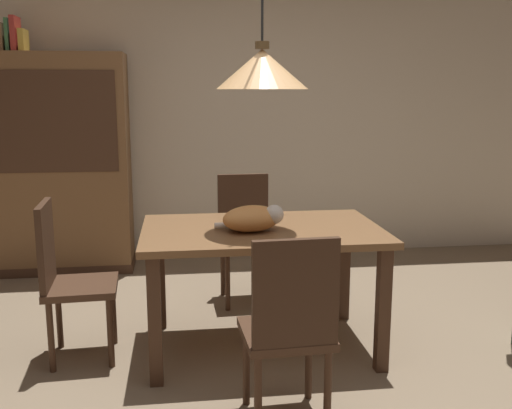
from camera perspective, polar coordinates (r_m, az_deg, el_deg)
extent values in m
plane|color=#847056|center=(3.22, 1.64, -17.55)|extent=(10.00, 10.00, 0.00)
cube|color=beige|center=(5.46, -2.71, 10.07)|extent=(6.40, 0.10, 2.90)
cube|color=brown|center=(3.45, 0.57, -2.59)|extent=(1.40, 0.90, 0.04)
cube|color=#472D1E|center=(3.16, -9.84, -11.18)|extent=(0.07, 0.07, 0.71)
cube|color=#472D1E|center=(3.34, 12.28, -10.04)|extent=(0.07, 0.07, 0.71)
cube|color=#472D1E|center=(3.90, -9.39, -6.85)|extent=(0.07, 0.07, 0.71)
cube|color=#472D1E|center=(4.04, 8.57, -6.17)|extent=(0.07, 0.07, 0.71)
cube|color=#472D1E|center=(2.79, 2.90, -12.46)|extent=(0.42, 0.42, 0.04)
cube|color=#40291B|center=(2.53, 3.89, -8.65)|extent=(0.38, 0.06, 0.48)
cylinder|color=#472D1E|center=(3.06, 5.16, -14.89)|extent=(0.04, 0.04, 0.41)
cylinder|color=#472D1E|center=(3.00, -0.96, -15.43)|extent=(0.04, 0.04, 0.41)
cylinder|color=#472D1E|center=(2.79, 6.99, -17.68)|extent=(0.04, 0.04, 0.41)
cylinder|color=#472D1E|center=(2.72, 0.20, -18.39)|extent=(0.04, 0.04, 0.41)
cube|color=#472D1E|center=(4.29, -0.92, -3.98)|extent=(0.41, 0.41, 0.04)
cube|color=#40291B|center=(4.41, -1.28, -0.11)|extent=(0.38, 0.05, 0.48)
cylinder|color=#472D1E|center=(4.18, -2.78, -7.61)|extent=(0.04, 0.04, 0.41)
cylinder|color=#472D1E|center=(4.23, 1.57, -7.39)|extent=(0.04, 0.04, 0.41)
cylinder|color=#472D1E|center=(4.49, -3.25, -6.31)|extent=(0.04, 0.04, 0.41)
cylinder|color=#472D1E|center=(4.53, 0.80, -6.13)|extent=(0.04, 0.04, 0.41)
cube|color=#472D1E|center=(3.55, -16.64, -7.71)|extent=(0.42, 0.42, 0.04)
cube|color=#40291B|center=(3.50, -19.81, -3.72)|extent=(0.06, 0.38, 0.48)
cylinder|color=#472D1E|center=(3.46, -14.01, -12.02)|extent=(0.04, 0.04, 0.41)
cylinder|color=#472D1E|center=(3.76, -13.75, -10.13)|extent=(0.04, 0.04, 0.41)
cylinder|color=#472D1E|center=(3.50, -19.36, -12.09)|extent=(0.04, 0.04, 0.41)
cylinder|color=#472D1E|center=(3.79, -18.65, -10.21)|extent=(0.04, 0.04, 0.41)
ellipsoid|color=#E59951|center=(3.34, -0.44, -1.38)|extent=(0.38, 0.30, 0.15)
sphere|color=white|center=(3.33, 1.78, -0.96)|extent=(0.11, 0.11, 0.11)
cylinder|color=white|center=(3.39, -2.56, -2.04)|extent=(0.18, 0.04, 0.04)
cone|color=#E0A86B|center=(3.35, 0.60, 13.05)|extent=(0.52, 0.52, 0.22)
cylinder|color=#513D23|center=(3.36, 0.61, 15.27)|extent=(0.08, 0.08, 0.04)
cube|color=brown|center=(5.24, -18.27, 3.73)|extent=(1.10, 0.44, 1.85)
cube|color=#472D1E|center=(4.99, -19.00, 7.61)|extent=(0.97, 0.01, 0.81)
cube|color=#472D1E|center=(5.42, -17.70, -5.58)|extent=(1.12, 0.45, 0.08)
cube|color=brown|center=(5.32, -23.54, 14.66)|extent=(0.06, 0.24, 0.22)
cube|color=#427A4C|center=(5.31, -22.90, 14.94)|extent=(0.03, 0.20, 0.26)
cube|color=#B73833|center=(5.29, -22.38, 15.10)|extent=(0.04, 0.22, 0.28)
cube|color=gold|center=(5.28, -21.72, 14.61)|extent=(0.04, 0.20, 0.18)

